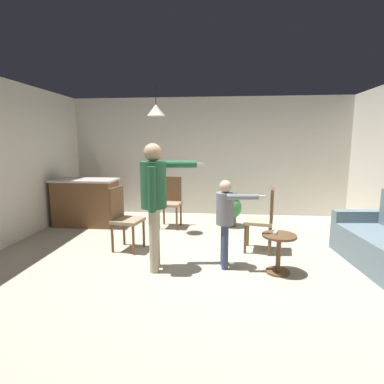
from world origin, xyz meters
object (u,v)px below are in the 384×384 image
Objects in this scene: side_table_by_couch at (279,249)px; dining_chair_by_counter at (171,200)px; spare_remote_on_table at (275,232)px; person_child at (226,214)px; dining_chair_centre_back at (124,216)px; person_adult at (155,193)px; potted_plant_corner at (230,207)px; dining_chair_near_wall at (264,217)px; kitchen_counter at (86,202)px.

side_table_by_couch is 0.52× the size of dining_chair_by_counter.
spare_remote_on_table is (-0.05, 0.03, 0.21)m from side_table_by_couch.
dining_chair_by_counter is 7.69× the size of spare_remote_on_table.
side_table_by_couch is at bearing 73.74° from person_child.
side_table_by_couch is 0.81m from person_child.
dining_chair_centre_back is (-1.59, 0.55, -0.20)m from person_child.
person_adult reaches higher than spare_remote_on_table.
person_child is (-0.69, 0.11, 0.42)m from side_table_by_couch.
spare_remote_on_table is (0.64, -0.09, -0.21)m from person_child.
potted_plant_corner is (0.11, 2.07, -0.34)m from person_child.
person_adult is at bearing -87.51° from person_child.
potted_plant_corner is at bearing 103.75° from spare_remote_on_table.
person_child is (0.92, 0.15, -0.30)m from person_adult.
spare_remote_on_table is (2.23, -0.64, -0.01)m from dining_chair_centre_back.
dining_chair_centre_back is 1.37× the size of potted_plant_corner.
side_table_by_couch is at bearing 84.64° from person_adult.
person_child is at bearing -93.07° from potted_plant_corner.
person_child is 0.68m from spare_remote_on_table.
dining_chair_near_wall is (0.60, 0.68, -0.20)m from person_child.
dining_chair_near_wall reaches higher than spare_remote_on_table.
person_adult is 1.80m from dining_chair_near_wall.
potted_plant_corner is at bearing 30.49° from dining_chair_near_wall.
dining_chair_near_wall is 2.19m from dining_chair_centre_back.
spare_remote_on_table is at bearing -165.37° from dining_chair_near_wall.
spare_remote_on_table is at bearing 135.34° from dining_chair_by_counter.
dining_chair_by_counter and dining_chair_centre_back have the same top height.
potted_plant_corner is at bearing 104.76° from side_table_by_couch.
side_table_by_couch is at bearing -75.24° from potted_plant_corner.
dining_chair_centre_back is at bearing -143.25° from person_adult.
spare_remote_on_table is (0.53, -2.16, 0.13)m from potted_plant_corner.
dining_chair_centre_back is at bearing 163.71° from side_table_by_couch.
dining_chair_by_counter is 1.49m from dining_chair_centre_back.
dining_chair_near_wall is 1.00× the size of dining_chair_centre_back.
dining_chair_near_wall is at bearing -19.44° from kitchen_counter.
dining_chair_centre_back is at bearing 74.88° from dining_chair_by_counter.
kitchen_counter is 1.26× the size of dining_chair_by_counter.
kitchen_counter is at bearing 150.35° from side_table_by_couch.
person_adult is at bearing 99.30° from dining_chair_by_counter.
dining_chair_near_wall is (3.42, -1.21, 0.07)m from kitchen_counter.
dining_chair_centre_back reaches higher than kitchen_counter.
side_table_by_couch is 0.31× the size of person_adult.
person_child reaches higher than dining_chair_by_counter.
kitchen_counter reaches higher than spare_remote_on_table.
spare_remote_on_table is (3.47, -1.97, 0.06)m from kitchen_counter.
dining_chair_near_wall is at bearing 93.31° from spare_remote_on_table.
potted_plant_corner is at bearing -168.70° from dining_chair_by_counter.
dining_chair_near_wall is 7.69× the size of spare_remote_on_table.
side_table_by_couch is at bearing -28.00° from spare_remote_on_table.
dining_chair_centre_back is 7.69× the size of spare_remote_on_table.
kitchen_counter reaches higher than side_table_by_couch.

